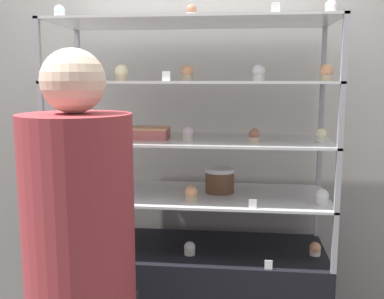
% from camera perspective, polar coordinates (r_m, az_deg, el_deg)
% --- Properties ---
extents(back_wall, '(8.00, 0.05, 2.60)m').
position_cam_1_polar(back_wall, '(2.69, 0.97, 2.81)').
color(back_wall, gray).
rests_on(back_wall, ground_plane).
extents(display_riser_lower, '(1.38, 0.53, 0.29)m').
position_cam_1_polar(display_riser_lower, '(2.35, 0.00, -5.99)').
color(display_riser_lower, '#99999E').
rests_on(display_riser_lower, display_base).
extents(display_riser_middle, '(1.38, 0.53, 0.29)m').
position_cam_1_polar(display_riser_middle, '(2.29, 0.00, 1.04)').
color(display_riser_middle, '#99999E').
rests_on(display_riser_middle, display_riser_lower).
extents(display_riser_upper, '(1.38, 0.53, 0.29)m').
position_cam_1_polar(display_riser_upper, '(2.27, 0.00, 8.32)').
color(display_riser_upper, '#99999E').
rests_on(display_riser_upper, display_riser_middle).
extents(display_riser_top, '(1.38, 0.53, 0.29)m').
position_cam_1_polar(display_riser_top, '(2.28, 0.00, 15.62)').
color(display_riser_top, '#99999E').
rests_on(display_riser_top, display_riser_upper).
extents(layer_cake_centerpiece, '(0.16, 0.16, 0.13)m').
position_cam_1_polar(layer_cake_centerpiece, '(2.36, 3.54, -3.89)').
color(layer_cake_centerpiece, brown).
rests_on(layer_cake_centerpiece, display_riser_lower).
extents(sheet_cake_frosted, '(0.25, 0.16, 0.06)m').
position_cam_1_polar(sheet_cake_frosted, '(2.29, -6.06, 2.13)').
color(sheet_cake_frosted, '#C66660').
rests_on(sheet_cake_frosted, display_riser_middle).
extents(cupcake_0, '(0.06, 0.06, 0.07)m').
position_cam_1_polar(cupcake_0, '(2.48, -15.35, -11.39)').
color(cupcake_0, beige).
rests_on(cupcake_0, display_base).
extents(cupcake_1, '(0.06, 0.06, 0.07)m').
position_cam_1_polar(cupcake_1, '(2.32, -0.32, -12.46)').
color(cupcake_1, beige).
rests_on(cupcake_1, display_base).
extents(cupcake_2, '(0.06, 0.06, 0.07)m').
position_cam_1_polar(cupcake_2, '(2.40, 15.37, -12.09)').
color(cupcake_2, beige).
rests_on(cupcake_2, display_base).
extents(price_tag_0, '(0.04, 0.00, 0.04)m').
position_cam_1_polar(price_tag_0, '(2.19, 9.69, -14.24)').
color(price_tag_0, white).
rests_on(price_tag_0, display_base).
extents(cupcake_3, '(0.06, 0.06, 0.08)m').
position_cam_1_polar(cupcake_3, '(2.40, -15.73, -4.73)').
color(cupcake_3, white).
rests_on(cupcake_3, display_riser_lower).
extents(cupcake_4, '(0.06, 0.06, 0.08)m').
position_cam_1_polar(cupcake_4, '(2.20, -0.11, -5.64)').
color(cupcake_4, '#CCB28C').
rests_on(cupcake_4, display_riser_lower).
extents(cupcake_5, '(0.06, 0.06, 0.08)m').
position_cam_1_polar(cupcake_5, '(2.22, 16.18, -5.82)').
color(cupcake_5, white).
rests_on(cupcake_5, display_riser_lower).
extents(price_tag_1, '(0.04, 0.00, 0.04)m').
position_cam_1_polar(price_tag_1, '(2.09, 7.71, -6.89)').
color(price_tag_1, white).
rests_on(price_tag_1, display_riser_lower).
extents(cupcake_6, '(0.05, 0.05, 0.07)m').
position_cam_1_polar(cupcake_6, '(2.31, -16.53, 1.95)').
color(cupcake_6, white).
rests_on(cupcake_6, display_riser_middle).
extents(cupcake_7, '(0.05, 0.05, 0.07)m').
position_cam_1_polar(cupcake_7, '(2.21, -0.51, 2.00)').
color(cupcake_7, beige).
rests_on(cupcake_7, display_riser_middle).
extents(cupcake_8, '(0.05, 0.05, 0.07)m').
position_cam_1_polar(cupcake_8, '(2.16, 7.91, 1.75)').
color(cupcake_8, '#CCB28C').
rests_on(cupcake_8, display_riser_middle).
extents(cupcake_9, '(0.05, 0.05, 0.07)m').
position_cam_1_polar(cupcake_9, '(2.22, 16.08, 1.69)').
color(cupcake_9, beige).
rests_on(cupcake_9, display_riser_middle).
extents(price_tag_2, '(0.04, 0.00, 0.04)m').
position_cam_1_polar(price_tag_2, '(2.14, -12.53, 1.31)').
color(price_tag_2, white).
rests_on(price_tag_2, display_riser_middle).
extents(cupcake_10, '(0.06, 0.06, 0.08)m').
position_cam_1_polar(cupcake_10, '(2.38, -15.98, 9.28)').
color(cupcake_10, white).
rests_on(cupcake_10, display_riser_upper).
extents(cupcake_11, '(0.06, 0.06, 0.08)m').
position_cam_1_polar(cupcake_11, '(2.19, -8.95, 9.56)').
color(cupcake_11, '#CCB28C').
rests_on(cupcake_11, display_riser_upper).
extents(cupcake_12, '(0.06, 0.06, 0.08)m').
position_cam_1_polar(cupcake_12, '(2.20, -0.59, 9.67)').
color(cupcake_12, '#CCB28C').
rests_on(cupcake_12, display_riser_upper).
extents(cupcake_13, '(0.06, 0.06, 0.08)m').
position_cam_1_polar(cupcake_13, '(2.19, 8.44, 9.57)').
color(cupcake_13, white).
rests_on(cupcake_13, display_riser_upper).
extents(cupcake_14, '(0.06, 0.06, 0.08)m').
position_cam_1_polar(cupcake_14, '(2.16, 16.70, 9.31)').
color(cupcake_14, '#CCB28C').
rests_on(cupcake_14, display_riser_upper).
extents(price_tag_3, '(0.04, 0.00, 0.04)m').
position_cam_1_polar(price_tag_3, '(2.04, -3.30, 9.29)').
color(price_tag_3, white).
rests_on(price_tag_3, display_riser_upper).
extents(cupcake_15, '(0.05, 0.05, 0.07)m').
position_cam_1_polar(cupcake_15, '(2.33, -16.48, 16.34)').
color(cupcake_15, white).
rests_on(cupcake_15, display_riser_top).
extents(cupcake_16, '(0.05, 0.05, 0.07)m').
position_cam_1_polar(cupcake_16, '(2.22, -0.06, 17.08)').
color(cupcake_16, beige).
rests_on(cupcake_16, display_riser_top).
extents(cupcake_17, '(0.05, 0.05, 0.07)m').
position_cam_1_polar(cupcake_17, '(2.20, 17.22, 16.78)').
color(cupcake_17, white).
rests_on(cupcake_17, display_riser_top).
extents(price_tag_4, '(0.04, 0.00, 0.04)m').
position_cam_1_polar(price_tag_4, '(2.04, 10.59, 17.35)').
color(price_tag_4, white).
rests_on(price_tag_4, display_riser_top).
extents(donut_glazed, '(0.14, 0.14, 0.03)m').
position_cam_1_polar(donut_glazed, '(2.33, 8.52, 16.21)').
color(donut_glazed, '#EFB2BC').
rests_on(donut_glazed, display_riser_top).
extents(customer_figure, '(0.39, 0.39, 1.69)m').
position_cam_1_polar(customer_figure, '(1.73, -13.95, -14.60)').
color(customer_figure, black).
rests_on(customer_figure, ground_plane).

